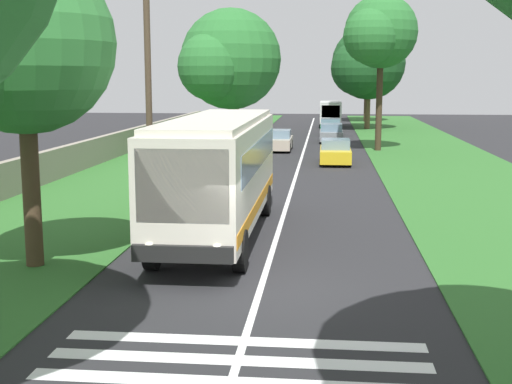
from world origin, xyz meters
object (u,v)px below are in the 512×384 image
Objects in this scene: roadside_tree_left_3 at (17,48)px; trailing_car_0 at (335,152)px; trailing_car_1 at (279,141)px; roadside_tree_right_1 at (365,58)px; roadside_tree_right_3 at (366,65)px; trailing_minibus_0 at (331,111)px; coach_bus at (219,169)px; trailing_car_2 at (331,133)px; roadside_tree_left_1 at (234,54)px; trailing_car_3 at (330,128)px; roadside_tree_right_0 at (378,34)px; roadside_tree_left_0 at (229,62)px; utility_pole at (148,89)px.

trailing_car_0 is at bearing -19.72° from roadside_tree_left_3.
trailing_car_1 is 0.41× the size of roadside_tree_right_1.
trailing_car_0 is 28.12m from roadside_tree_right_3.
trailing_minibus_0 is 0.61× the size of roadside_tree_right_3.
trailing_car_1 is at bearing -0.18° from coach_bus.
trailing_car_1 is (6.90, 3.77, 0.00)m from trailing_car_0.
trailing_car_1 is 1.00× the size of trailing_car_2.
roadside_tree_right_1 is at bearing -30.39° from roadside_tree_left_1.
trailing_car_3 is 14.75m from roadside_tree_right_0.
roadside_tree_left_0 is at bearing 149.71° from trailing_car_3.
trailing_car_3 is at bearing 0.51° from trailing_car_0.
trailing_minibus_0 is 0.63× the size of roadside_tree_left_0.
roadside_tree_left_0 is 22.37m from utility_pole.
trailing_car_1 is 24.01m from trailing_minibus_0.
trailing_minibus_0 is 0.58× the size of roadside_tree_right_0.
roadside_tree_left_1 reaches higher than roadside_tree_right_3.
trailing_car_3 is (19.92, 0.18, 0.00)m from trailing_car_0.
trailing_car_3 is at bearing -30.29° from roadside_tree_left_0.
roadside_tree_right_0 is at bearing -20.00° from roadside_tree_left_3.
roadside_tree_right_0 reaches higher than roadside_tree_left_3.
roadside_tree_right_1 reaches higher than trailing_car_0.
trailing_car_0 is 13.64m from trailing_car_2.
trailing_car_3 is 0.41× the size of roadside_tree_right_1.
roadside_tree_left_3 is (-43.06, 8.12, 4.99)m from trailing_car_3.
roadside_tree_right_3 is at bearing -12.74° from roadside_tree_left_3.
trailing_minibus_0 is 0.59× the size of roadside_tree_left_1.
trailing_car_1 is 0.44× the size of roadside_tree_right_3.
roadside_tree_right_3 is at bearing -0.95° from roadside_tree_right_0.
trailing_car_1 and trailing_car_3 have the same top height.
trailing_car_2 is 26.58m from roadside_tree_right_1.
roadside_tree_left_3 is 63.44m from roadside_tree_right_1.
roadside_tree_right_3 reaches higher than roadside_tree_left_3.
trailing_car_2 is 0.44× the size of roadside_tree_right_3.
roadside_tree_left_3 is at bearing 132.24° from coach_bus.
coach_bus is 1.86× the size of trailing_minibus_0.
roadside_tree_left_1 is (-1.38, 8.21, 6.22)m from trailing_car_3.
roadside_tree_left_3 reaches higher than trailing_car_3.
trailing_car_3 is 0.53× the size of roadside_tree_left_3.
trailing_car_3 is at bearing -5.37° from coach_bus.
trailing_car_2 is 0.53× the size of roadside_tree_left_3.
roadside_tree_left_1 reaches higher than trailing_car_3.
roadside_tree_right_1 reaches higher than trailing_car_1.
trailing_car_0 is 1.00× the size of trailing_car_3.
trailing_car_2 is 29.35m from utility_pole.
trailing_car_2 is 15.17m from roadside_tree_right_3.
roadside_tree_left_1 is 33.24m from utility_pole.
utility_pole is (-22.33, -0.12, -1.46)m from roadside_tree_left_0.
trailing_car_3 is 44.10m from roadside_tree_left_3.
roadside_tree_right_0 reaches higher than trailing_car_3.
trailing_car_0 is at bearing 174.61° from roadside_tree_right_1.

